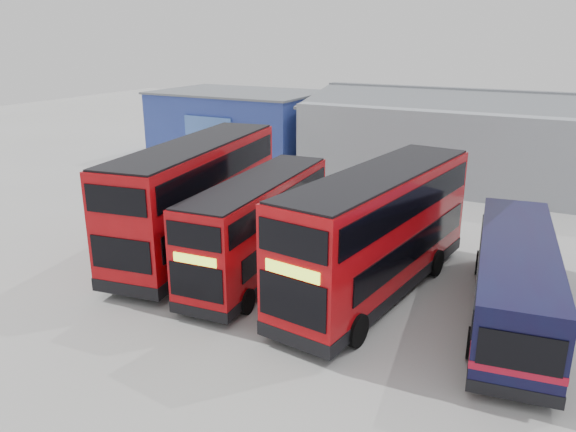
% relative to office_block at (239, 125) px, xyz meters
% --- Properties ---
extents(ground_plane, '(120.00, 120.00, 0.00)m').
position_rel_office_block_xyz_m(ground_plane, '(14.00, -17.99, -2.58)').
color(ground_plane, '#979792').
rests_on(ground_plane, ground).
extents(office_block, '(12.30, 8.32, 5.12)m').
position_rel_office_block_xyz_m(office_block, '(0.00, 0.00, 0.00)').
color(office_block, navy).
rests_on(office_block, ground).
extents(maintenance_shed, '(30.50, 12.00, 5.89)m').
position_rel_office_block_xyz_m(maintenance_shed, '(22.00, 2.01, 0.02)').
color(maintenance_shed, '#91969E').
rests_on(maintenance_shed, ground).
extents(double_decker_left, '(4.52, 11.80, 4.88)m').
position_rel_office_block_xyz_m(double_decker_left, '(9.02, -17.51, -0.15)').
color(double_decker_left, '#B30A0F').
rests_on(double_decker_left, ground).
extents(double_decker_centre, '(3.01, 9.52, 3.97)m').
position_rel_office_block_xyz_m(double_decker_centre, '(12.76, -18.55, -0.61)').
color(double_decker_centre, '#B30A0F').
rests_on(double_decker_centre, ground).
extents(double_decker_right, '(4.04, 11.28, 4.67)m').
position_rel_office_block_xyz_m(double_decker_right, '(17.48, -17.96, -0.25)').
color(double_decker_right, '#B30A0F').
rests_on(double_decker_right, ground).
extents(single_decker_blue, '(3.80, 10.62, 2.82)m').
position_rel_office_block_xyz_m(single_decker_blue, '(22.28, -17.87, -1.18)').
color(single_decker_blue, black).
rests_on(single_decker_blue, ground).
extents(panel_van, '(2.36, 4.66, 1.96)m').
position_rel_office_block_xyz_m(panel_van, '(-1.48, -5.39, -1.49)').
color(panel_van, white).
rests_on(panel_van, ground).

